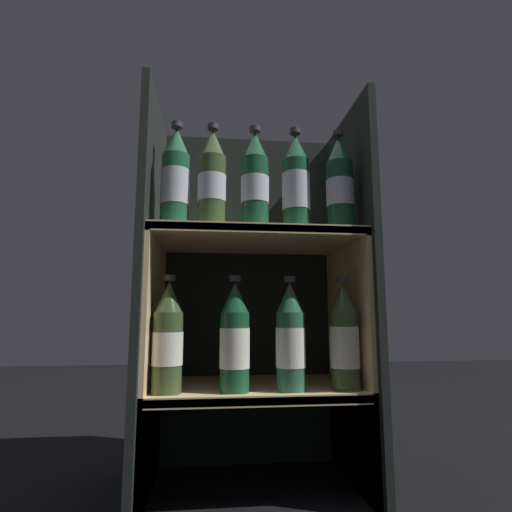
{
  "coord_description": "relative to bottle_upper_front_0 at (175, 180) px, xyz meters",
  "views": [
    {
      "loc": [
        -0.12,
        -0.93,
        0.44
      ],
      "look_at": [
        0.0,
        0.12,
        0.61
      ],
      "focal_mm": 28.0,
      "sensor_mm": 36.0,
      "label": 1
    }
  ],
  "objects": [
    {
      "name": "fridge_side_left",
      "position": [
        -0.07,
        0.11,
        -0.27
      ],
      "size": [
        0.02,
        0.39,
        1.04
      ],
      "primitive_type": "cube",
      "color": "black",
      "rests_on": "ground_plane"
    },
    {
      "name": "fridge_side_right",
      "position": [
        0.5,
        0.11,
        -0.27
      ],
      "size": [
        0.02,
        0.39,
        1.04
      ],
      "primitive_type": "cube",
      "color": "black",
      "rests_on": "ground_plane"
    },
    {
      "name": "bottle_lower_front_3",
      "position": [
        0.44,
        0.0,
        -0.4
      ],
      "size": [
        0.07,
        0.07,
        0.28
      ],
      "color": "#384C28",
      "rests_on": "shelf_lower"
    },
    {
      "name": "bottle_upper_front_0",
      "position": [
        0.0,
        0.0,
        0.0
      ],
      "size": [
        0.07,
        0.07,
        0.28
      ],
      "color": "#1E5638",
      "rests_on": "shelf_upper"
    },
    {
      "name": "bottle_upper_front_2",
      "position": [
        0.21,
        0.0,
        0.0
      ],
      "size": [
        0.07,
        0.07,
        0.28
      ],
      "color": "#194C2D",
      "rests_on": "shelf_upper"
    },
    {
      "name": "bottle_upper_front_4",
      "position": [
        0.44,
        0.0,
        0.0
      ],
      "size": [
        0.07,
        0.07,
        0.28
      ],
      "color": "#144228",
      "rests_on": "shelf_upper"
    },
    {
      "name": "fridge_back_wall",
      "position": [
        0.22,
        0.29,
        -0.27
      ],
      "size": [
        0.59,
        0.02,
        1.04
      ],
      "primitive_type": "cube",
      "color": "black",
      "rests_on": "ground_plane"
    },
    {
      "name": "shelf_upper",
      "position": [
        0.22,
        0.1,
        -0.33
      ],
      "size": [
        0.55,
        0.35,
        0.67
      ],
      "color": "#DBBC84",
      "rests_on": "ground_plane"
    },
    {
      "name": "bottle_lower_front_0",
      "position": [
        -0.01,
        0.0,
        -0.4
      ],
      "size": [
        0.07,
        0.07,
        0.28
      ],
      "color": "#384C28",
      "rests_on": "shelf_lower"
    },
    {
      "name": "bottle_lower_front_1",
      "position": [
        0.16,
        0.0,
        -0.4
      ],
      "size": [
        0.07,
        0.07,
        0.28
      ],
      "color": "#194C2D",
      "rests_on": "shelf_lower"
    },
    {
      "name": "shelf_lower",
      "position": [
        0.22,
        0.1,
        -0.58
      ],
      "size": [
        0.55,
        0.35,
        0.27
      ],
      "color": "#DBBC84",
      "rests_on": "ground_plane"
    },
    {
      "name": "bottle_upper_front_3",
      "position": [
        0.32,
        0.0,
        -0.0
      ],
      "size": [
        0.07,
        0.07,
        0.28
      ],
      "color": "#194C2D",
      "rests_on": "shelf_upper"
    },
    {
      "name": "bottle_lower_front_2",
      "position": [
        0.3,
        0.0,
        -0.4
      ],
      "size": [
        0.07,
        0.07,
        0.28
      ],
      "color": "#285B42",
      "rests_on": "shelf_lower"
    },
    {
      "name": "bottle_upper_front_1",
      "position": [
        0.09,
        0.0,
        0.0
      ],
      "size": [
        0.07,
        0.07,
        0.28
      ],
      "color": "#384C28",
      "rests_on": "shelf_upper"
    }
  ]
}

